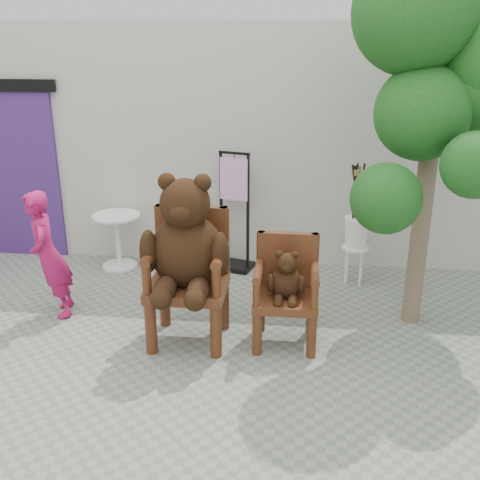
{
  "coord_description": "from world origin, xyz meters",
  "views": [
    {
      "loc": [
        0.73,
        -4.3,
        2.82
      ],
      "look_at": [
        0.18,
        0.82,
        0.95
      ],
      "focal_mm": 42.0,
      "sensor_mm": 36.0,
      "label": 1
    }
  ],
  "objects_px": {
    "chair_small": "(286,284)",
    "person": "(49,255)",
    "chair_big": "(187,251)",
    "stool_bucket": "(356,232)",
    "display_stand": "(234,225)",
    "tree": "(453,84)",
    "cafe_table": "(118,235)"
  },
  "relations": [
    {
      "from": "display_stand",
      "to": "person",
      "type": "bearing_deg",
      "value": -124.53
    },
    {
      "from": "chair_big",
      "to": "person",
      "type": "relative_size",
      "value": 1.23
    },
    {
      "from": "display_stand",
      "to": "stool_bucket",
      "type": "relative_size",
      "value": 1.04
    },
    {
      "from": "cafe_table",
      "to": "display_stand",
      "type": "relative_size",
      "value": 0.47
    },
    {
      "from": "chair_big",
      "to": "stool_bucket",
      "type": "xyz_separation_m",
      "value": [
        1.72,
        1.57,
        -0.29
      ]
    },
    {
      "from": "cafe_table",
      "to": "display_stand",
      "type": "distance_m",
      "value": 1.5
    },
    {
      "from": "cafe_table",
      "to": "stool_bucket",
      "type": "bearing_deg",
      "value": -3.14
    },
    {
      "from": "chair_big",
      "to": "chair_small",
      "type": "relative_size",
      "value": 1.58
    },
    {
      "from": "cafe_table",
      "to": "display_stand",
      "type": "xyz_separation_m",
      "value": [
        1.49,
        0.1,
        0.14
      ]
    },
    {
      "from": "cafe_table",
      "to": "chair_small",
      "type": "bearing_deg",
      "value": -37.08
    },
    {
      "from": "person",
      "to": "tree",
      "type": "relative_size",
      "value": 0.38
    },
    {
      "from": "chair_small",
      "to": "display_stand",
      "type": "distance_m",
      "value": 1.9
    },
    {
      "from": "chair_big",
      "to": "tree",
      "type": "relative_size",
      "value": 0.47
    },
    {
      "from": "chair_small",
      "to": "cafe_table",
      "type": "relative_size",
      "value": 1.5
    },
    {
      "from": "stool_bucket",
      "to": "chair_small",
      "type": "bearing_deg",
      "value": -117.63
    },
    {
      "from": "display_stand",
      "to": "tree",
      "type": "xyz_separation_m",
      "value": [
        2.18,
        -1.07,
        1.82
      ]
    },
    {
      "from": "chair_big",
      "to": "stool_bucket",
      "type": "distance_m",
      "value": 2.35
    },
    {
      "from": "display_stand",
      "to": "tree",
      "type": "height_order",
      "value": "tree"
    },
    {
      "from": "display_stand",
      "to": "stool_bucket",
      "type": "height_order",
      "value": "display_stand"
    },
    {
      "from": "chair_big",
      "to": "display_stand",
      "type": "bearing_deg",
      "value": 82.78
    },
    {
      "from": "person",
      "to": "stool_bucket",
      "type": "distance_m",
      "value": 3.47
    },
    {
      "from": "person",
      "to": "stool_bucket",
      "type": "height_order",
      "value": "stool_bucket"
    },
    {
      "from": "tree",
      "to": "cafe_table",
      "type": "bearing_deg",
      "value": 165.18
    },
    {
      "from": "tree",
      "to": "chair_big",
      "type": "bearing_deg",
      "value": -162.48
    },
    {
      "from": "chair_small",
      "to": "person",
      "type": "height_order",
      "value": "person"
    },
    {
      "from": "display_stand",
      "to": "tree",
      "type": "relative_size",
      "value": 0.42
    },
    {
      "from": "chair_big",
      "to": "chair_small",
      "type": "distance_m",
      "value": 0.99
    },
    {
      "from": "chair_big",
      "to": "person",
      "type": "xyz_separation_m",
      "value": [
        -1.54,
        0.36,
        -0.25
      ]
    },
    {
      "from": "person",
      "to": "tree",
      "type": "height_order",
      "value": "tree"
    },
    {
      "from": "chair_small",
      "to": "cafe_table",
      "type": "bearing_deg",
      "value": 142.92
    },
    {
      "from": "chair_big",
      "to": "display_stand",
      "type": "relative_size",
      "value": 1.11
    },
    {
      "from": "person",
      "to": "cafe_table",
      "type": "bearing_deg",
      "value": 148.42
    }
  ]
}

